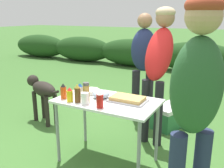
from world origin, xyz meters
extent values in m
plane|color=#3D6B2D|center=(0.00, 0.00, 0.00)|extent=(60.00, 60.00, 0.00)
ellipsoid|color=#1E4219|center=(-6.00, 5.25, 0.44)|extent=(2.40, 0.90, 0.88)
ellipsoid|color=#1E4219|center=(-4.00, 5.25, 0.44)|extent=(2.40, 0.90, 0.88)
ellipsoid|color=#1E4219|center=(-2.00, 5.25, 0.44)|extent=(2.40, 0.90, 0.88)
ellipsoid|color=#1E4219|center=(0.00, 5.25, 0.44)|extent=(2.40, 0.90, 0.88)
cube|color=white|center=(0.00, 0.00, 0.73)|extent=(1.10, 0.64, 0.02)
cylinder|color=gray|center=(-0.49, -0.27, 0.36)|extent=(0.04, 0.04, 0.71)
cylinder|color=gray|center=(0.49, -0.27, 0.36)|extent=(0.04, 0.04, 0.71)
cylinder|color=gray|center=(-0.49, 0.27, 0.36)|extent=(0.04, 0.04, 0.71)
cylinder|color=gray|center=(0.49, 0.27, 0.36)|extent=(0.04, 0.04, 0.71)
cube|color=#9E9EA3|center=(0.22, 0.06, 0.75)|extent=(0.39, 0.25, 0.02)
cube|color=tan|center=(0.22, 0.06, 0.78)|extent=(0.34, 0.21, 0.04)
cylinder|color=white|center=(-0.29, 0.12, 0.76)|extent=(0.21, 0.21, 0.05)
ellipsoid|color=#99B2CC|center=(-0.10, 0.03, 0.78)|extent=(0.19, 0.19, 0.09)
cylinder|color=white|center=(-0.14, -0.22, 0.80)|extent=(0.08, 0.08, 0.12)
cylinder|color=yellow|center=(-0.33, -0.23, 0.80)|extent=(0.07, 0.07, 0.12)
cone|color=red|center=(-0.33, -0.23, 0.88)|extent=(0.06, 0.06, 0.03)
cylinder|color=#CC4214|center=(-0.45, -0.18, 0.81)|extent=(0.06, 0.06, 0.13)
cone|color=black|center=(-0.45, -0.18, 0.89)|extent=(0.05, 0.05, 0.04)
cylinder|color=#B2893D|center=(-0.17, -0.15, 0.83)|extent=(0.07, 0.07, 0.18)
cylinder|color=#4C4C4C|center=(-0.17, -0.15, 0.93)|extent=(0.06, 0.06, 0.03)
cylinder|color=silver|center=(-0.30, -0.07, 0.80)|extent=(0.07, 0.07, 0.13)
cone|color=#194793|center=(-0.30, -0.07, 0.89)|extent=(0.06, 0.06, 0.04)
cylinder|color=brown|center=(-0.24, -0.20, 0.82)|extent=(0.06, 0.06, 0.16)
cone|color=gold|center=(-0.24, -0.20, 0.92)|extent=(0.05, 0.05, 0.04)
cylinder|color=red|center=(0.05, -0.23, 0.81)|extent=(0.07, 0.07, 0.14)
cone|color=white|center=(0.05, -0.23, 0.90)|extent=(0.06, 0.06, 0.04)
cylinder|color=black|center=(0.20, 0.65, 0.42)|extent=(0.11, 0.11, 0.85)
cylinder|color=black|center=(0.39, 0.62, 0.42)|extent=(0.11, 0.11, 0.85)
ellipsoid|color=red|center=(0.31, 0.76, 1.16)|extent=(0.40, 0.52, 0.72)
sphere|color=#936B4C|center=(0.33, 0.89, 1.60)|extent=(0.23, 0.23, 0.23)
ellipsoid|color=tan|center=(0.33, 0.89, 1.66)|extent=(0.25, 0.25, 0.14)
cylinder|color=black|center=(-0.20, 1.28, 0.40)|extent=(0.12, 0.12, 0.80)
cylinder|color=black|center=(-0.01, 1.37, 0.40)|extent=(0.12, 0.12, 0.80)
ellipsoid|color=navy|center=(-0.10, 1.32, 1.12)|extent=(0.47, 0.41, 0.64)
sphere|color=#936B4C|center=(-0.10, 1.32, 1.55)|extent=(0.22, 0.22, 0.22)
ellipsoid|color=#28562D|center=(1.00, -0.55, 1.17)|extent=(0.46, 0.45, 0.67)
sphere|color=tan|center=(1.00, -0.55, 1.62)|extent=(0.23, 0.23, 0.23)
ellipsoid|color=#993823|center=(1.00, -0.55, 1.69)|extent=(0.24, 0.24, 0.14)
cylinder|color=#28231E|center=(-1.24, 0.37, 0.24)|extent=(0.06, 0.06, 0.48)
cylinder|color=#28231E|center=(-1.20, 0.52, 0.24)|extent=(0.06, 0.06, 0.48)
cylinder|color=#28231E|center=(-1.57, 0.46, 0.24)|extent=(0.06, 0.06, 0.48)
cylinder|color=#28231E|center=(-1.53, 0.60, 0.24)|extent=(0.06, 0.06, 0.48)
ellipsoid|color=#28231E|center=(-1.38, 0.49, 0.54)|extent=(0.57, 0.36, 0.23)
sphere|color=#28231E|center=(-1.68, 0.57, 0.62)|extent=(0.18, 0.18, 0.18)
cone|color=#28231E|center=(-1.75, 0.59, 0.64)|extent=(0.15, 0.12, 0.13)
cylinder|color=#28231E|center=(-1.10, 0.41, 0.55)|extent=(0.17, 0.08, 0.09)
cube|color=#286B3D|center=(0.36, 1.21, 0.14)|extent=(0.46, 0.56, 0.28)
cube|color=silver|center=(0.36, 1.21, 0.31)|extent=(0.46, 0.56, 0.06)
camera|label=1|loc=(1.25, -2.23, 1.63)|focal=40.00mm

